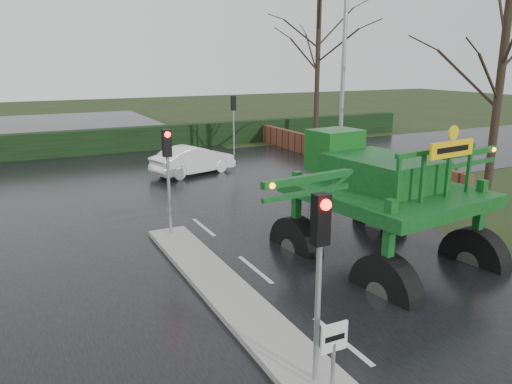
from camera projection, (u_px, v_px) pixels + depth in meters
name	position (u px, v px, depth m)	size (l,w,h in m)	color
ground	(342.00, 341.00, 10.20)	(140.00, 140.00, 0.00)	black
road_main	(185.00, 212.00, 18.86)	(14.00, 80.00, 0.02)	black
road_cross	(145.00, 179.00, 24.05)	(80.00, 12.00, 0.02)	black
median_island	(226.00, 291.00, 12.22)	(1.20, 10.00, 0.16)	gray
hedge_row	(111.00, 141.00, 30.78)	(44.00, 0.90, 1.50)	black
brick_wall	(327.00, 150.00, 28.42)	(0.40, 20.00, 1.20)	#592D1E
keep_left_sign	(334.00, 348.00, 8.07)	(0.50, 0.07, 1.35)	gray
traffic_signal_near	(320.00, 250.00, 8.11)	(0.26, 0.33, 3.52)	gray
traffic_signal_mid	(168.00, 159.00, 15.46)	(0.26, 0.33, 3.52)	gray
traffic_signal_far	(233.00, 112.00, 29.65)	(0.26, 0.33, 3.52)	gray
street_light_right	(339.00, 51.00, 22.58)	(3.85, 0.30, 10.00)	gray
tree_right_near	(501.00, 70.00, 19.02)	(5.60, 5.60, 9.64)	black
tree_right_far	(318.00, 45.00, 32.31)	(7.00, 7.00, 12.05)	black
crop_sprayer	(384.00, 198.00, 11.89)	(8.99, 6.07, 5.05)	black
white_sedan	(194.00, 174.00, 25.13)	(1.51, 4.32, 1.42)	white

